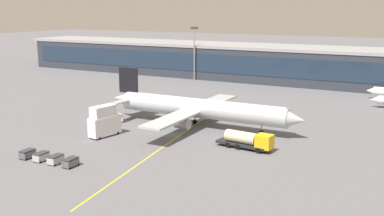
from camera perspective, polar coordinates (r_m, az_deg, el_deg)
ground_plane at (r=93.52m, az=-2.22°, el=-3.30°), size 700.00×700.00×0.00m
apron_lead_in_line at (r=94.69m, az=-1.06°, el=-3.09°), size 11.38×79.27×0.01m
terminal_building at (r=165.40m, az=8.88°, el=5.62°), size 202.87×22.38×12.36m
main_airliner at (r=98.30m, az=0.93°, el=-0.02°), size 45.89×36.38×11.83m
fuel_tanker at (r=83.85m, az=7.04°, el=-4.01°), size 11.00×3.57×3.25m
pushback_tug at (r=105.35m, az=-9.40°, el=-1.19°), size 4.32×4.30×1.40m
catering_lift at (r=92.93m, az=-10.94°, el=-1.67°), size 3.69×7.14×6.30m
baggage_cart_0 at (r=83.61m, az=-19.90°, el=-5.41°), size 1.66×2.68×1.48m
baggage_cart_1 at (r=81.37m, az=-18.34°, el=-5.78°), size 1.66×2.68×1.48m
baggage_cart_2 at (r=79.21m, az=-16.70°, el=-6.17°), size 1.66×2.68×1.48m
baggage_cart_3 at (r=77.11m, az=-14.96°, el=-6.57°), size 1.66×2.68×1.48m
apron_light_mast_0 at (r=162.46m, az=0.29°, el=7.47°), size 2.80×0.50×18.89m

